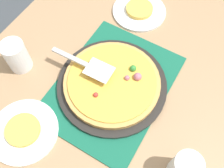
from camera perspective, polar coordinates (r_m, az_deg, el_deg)
The scene contains 12 objects.
ground_plane at distance 1.60m, azimuth 0.00°, elevation -13.12°, with size 8.00×8.00×0.00m, color #3D4247.
dining_table at distance 1.00m, azimuth 0.00°, elevation -3.51°, with size 1.40×1.00×0.75m.
placemat at distance 0.90m, azimuth 0.00°, elevation -0.51°, with size 0.48×0.36×0.01m, color #145B42.
pizza_pan at distance 0.89m, azimuth 0.00°, elevation -0.21°, with size 0.38×0.38×0.01m, color black.
pizza at distance 0.87m, azimuth 0.05°, elevation 0.43°, with size 0.33×0.33×0.05m.
plate_near_left at distance 0.88m, azimuth -18.99°, elevation -9.91°, with size 0.22×0.22×0.01m, color white.
plate_far_right at distance 1.11m, azimuth 6.07°, elevation 15.84°, with size 0.22×0.22×0.01m, color white.
served_slice_left at distance 0.86m, azimuth -19.24°, elevation -9.64°, with size 0.11×0.11×0.02m, color #EAB747.
served_slice_right at distance 1.10m, azimuth 6.14°, elevation 16.31°, with size 0.11×0.11×0.02m, color #EAB747.
cup_far at distance 0.77m, azimuth 15.82°, elevation -17.66°, with size 0.08×0.08×0.12m, color white.
cup_corner at distance 0.95m, azimuth -20.47°, elevation 5.88°, with size 0.08×0.08×0.12m, color white.
pizza_server at distance 0.87m, azimuth -5.70°, elevation 4.26°, with size 0.07×0.23×0.01m.
Camera 1 is at (0.36, 0.21, 1.55)m, focal length 41.03 mm.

